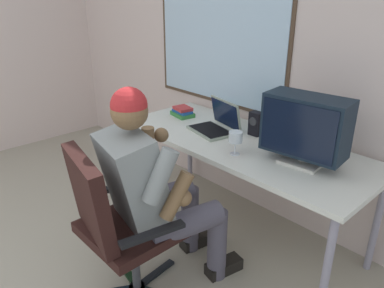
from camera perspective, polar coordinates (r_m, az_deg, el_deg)
wall_rear at (r=2.87m, az=10.21°, el=17.39°), size 5.19×0.08×2.88m
desk at (r=2.59m, az=7.51°, el=-0.66°), size 1.83×0.74×0.73m
office_chair at (r=2.09m, az=-11.77°, el=-11.16°), size 0.64×0.63×0.94m
person_seated at (r=2.12m, az=-5.45°, el=-6.69°), size 0.60×0.85×1.25m
crt_monitor at (r=2.22m, az=16.98°, el=2.61°), size 0.49×0.27×0.41m
laptop at (r=2.71m, az=3.90°, el=3.26°), size 0.38×0.33×0.22m
wine_glass at (r=2.31m, az=6.67°, el=0.91°), size 0.09×0.09×0.15m
desk_speaker at (r=2.65m, az=9.73°, el=3.10°), size 0.09×0.08×0.17m
book_stack at (r=3.03m, az=-1.46°, el=4.91°), size 0.20×0.16×0.08m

